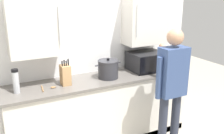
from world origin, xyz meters
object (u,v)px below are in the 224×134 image
(knife_block, at_px, (65,75))
(person_figure, at_px, (171,83))
(wooden_spoon, at_px, (48,88))
(microwave_oven, at_px, (145,61))
(thermos_flask, at_px, (16,81))
(stock_pot, at_px, (108,69))

(knife_block, height_order, person_figure, person_figure)
(knife_block, xyz_separation_m, wooden_spoon, (-0.23, -0.04, -0.12))
(microwave_oven, distance_m, person_figure, 0.73)
(knife_block, xyz_separation_m, thermos_flask, (-0.59, -0.01, 0.02))
(stock_pot, bearing_deg, person_figure, -49.96)
(knife_block, bearing_deg, thermos_flask, -178.64)
(knife_block, bearing_deg, microwave_oven, 2.32)
(knife_block, bearing_deg, person_figure, -30.61)
(microwave_oven, height_order, knife_block, knife_block)
(wooden_spoon, distance_m, thermos_flask, 0.38)
(microwave_oven, bearing_deg, stock_pot, -173.84)
(microwave_oven, bearing_deg, person_figure, -97.89)
(thermos_flask, relative_size, person_figure, 0.17)
(wooden_spoon, relative_size, person_figure, 0.12)
(person_figure, bearing_deg, thermos_flask, 159.11)
(knife_block, bearing_deg, stock_pot, -1.94)
(knife_block, distance_m, thermos_flask, 0.59)
(wooden_spoon, relative_size, thermos_flask, 0.68)
(stock_pot, relative_size, wooden_spoon, 1.88)
(knife_block, distance_m, person_figure, 1.32)
(stock_pot, height_order, thermos_flask, thermos_flask)
(person_figure, bearing_deg, knife_block, 149.39)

